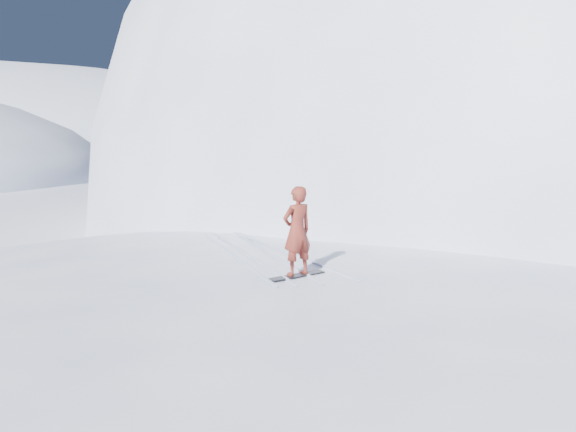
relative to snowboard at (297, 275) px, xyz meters
name	(u,v)px	position (x,y,z in m)	size (l,w,h in m)	color
near_ridge	(337,368)	(1.08, 0.71, -2.41)	(36.00, 28.00, 4.80)	white
summit_peak	(539,208)	(22.08, 23.71, -2.41)	(60.00, 56.00, 56.00)	white
peak_shoulder	(411,228)	(10.08, 17.71, -2.41)	(28.00, 24.00, 18.00)	white
wind_bumps	(276,391)	(-0.48, -0.17, -2.41)	(16.00, 14.40, 1.00)	white
snowboard	(297,275)	(0.00, 0.00, 0.00)	(1.29, 0.24, 0.02)	black
snowboarder	(297,231)	(0.00, 0.00, 0.93)	(0.67, 0.44, 1.84)	maroon
board_tracks	(260,253)	(-0.48, 2.21, 0.01)	(2.92, 5.90, 0.04)	silver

